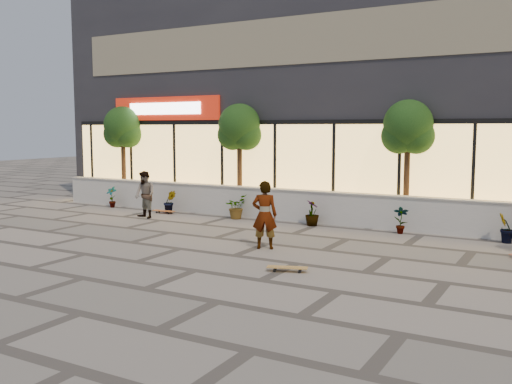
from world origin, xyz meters
The scene contains 16 objects.
ground centered at (0.00, 0.00, 0.00)m, with size 80.00×80.00×0.00m, color gray.
planter_wall centered at (0.00, 7.00, 0.52)m, with size 22.00×0.42×1.04m.
retail_building centered at (0.00, 12.49, 4.25)m, with size 24.00×9.17×8.50m.
shrub_a centered at (-8.50, 6.45, 0.41)m, with size 0.43×0.29×0.81m, color #193D13.
shrub_b centered at (-5.70, 6.45, 0.41)m, with size 0.45×0.36×0.81m, color #193D13.
shrub_c centered at (-2.90, 6.45, 0.41)m, with size 0.73×0.63×0.81m, color #193D13.
shrub_d centered at (-0.10, 6.45, 0.41)m, with size 0.45×0.45×0.81m, color #193D13.
shrub_e centered at (2.70, 6.45, 0.41)m, with size 0.43×0.29×0.81m, color #193D13.
shrub_f centered at (5.50, 6.45, 0.41)m, with size 0.45×0.36×0.81m, color #193D13.
tree_west centered at (-9.00, 7.70, 2.99)m, with size 1.60×1.50×3.92m.
tree_midwest centered at (-3.50, 7.70, 2.99)m, with size 1.60×1.50×3.92m.
tree_mideast centered at (2.50, 7.70, 2.99)m, with size 1.60×1.50×3.92m.
skater_center centered at (0.24, 2.69, 0.87)m, with size 0.63×0.42×1.74m, color silver.
skater_left centered at (-5.65, 5.04, 0.80)m, with size 0.78×0.61×1.60m, color tan.
skateboard_center centered at (1.78, 0.88, 0.09)m, with size 0.90×0.50×0.11m.
skateboard_left centered at (-5.78, 6.20, 0.09)m, with size 0.87×0.23×0.10m.
Camera 1 is at (7.02, -9.81, 3.05)m, focal length 40.00 mm.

